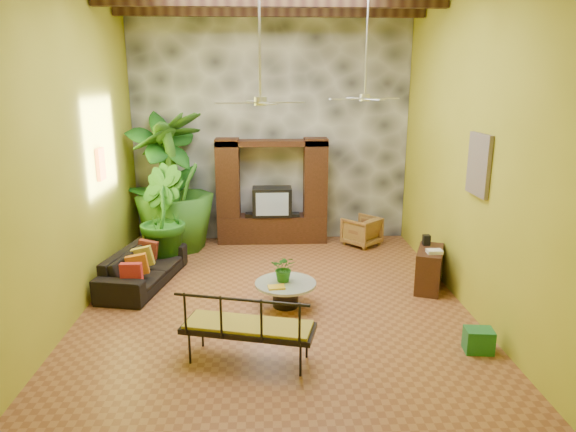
{
  "coord_description": "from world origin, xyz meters",
  "views": [
    {
      "loc": [
        -0.14,
        -7.85,
        3.47
      ],
      "look_at": [
        0.22,
        0.2,
        1.35
      ],
      "focal_mm": 32.0,
      "sensor_mm": 36.0,
      "label": 1
    }
  ],
  "objects_px": {
    "wicker_armchair": "(362,231)",
    "coffee_table": "(286,291)",
    "entertainment_center": "(272,199)",
    "green_bin": "(479,340)",
    "sofa": "(144,267)",
    "tall_plant_b": "(161,216)",
    "tall_plant_a": "(166,181)",
    "ceiling_fan_front": "(260,86)",
    "tall_plant_c": "(174,182)",
    "side_console": "(429,269)",
    "ceiling_fan_back": "(365,86)",
    "iron_bench": "(248,325)"
  },
  "relations": [
    {
      "from": "wicker_armchair",
      "to": "coffee_table",
      "type": "relative_size",
      "value": 0.71
    },
    {
      "from": "entertainment_center",
      "to": "green_bin",
      "type": "height_order",
      "value": "entertainment_center"
    },
    {
      "from": "sofa",
      "to": "coffee_table",
      "type": "height_order",
      "value": "sofa"
    },
    {
      "from": "tall_plant_b",
      "to": "tall_plant_a",
      "type": "bearing_deg",
      "value": 94.13
    },
    {
      "from": "tall_plant_a",
      "to": "coffee_table",
      "type": "distance_m",
      "value": 4.13
    },
    {
      "from": "ceiling_fan_front",
      "to": "tall_plant_c",
      "type": "bearing_deg",
      "value": 120.55
    },
    {
      "from": "side_console",
      "to": "ceiling_fan_back",
      "type": "bearing_deg",
      "value": 161.02
    },
    {
      "from": "ceiling_fan_front",
      "to": "tall_plant_b",
      "type": "bearing_deg",
      "value": 132.42
    },
    {
      "from": "ceiling_fan_front",
      "to": "entertainment_center",
      "type": "bearing_deg",
      "value": 86.76
    },
    {
      "from": "entertainment_center",
      "to": "tall_plant_c",
      "type": "xyz_separation_m",
      "value": [
        -2.05,
        -0.41,
        0.48
      ]
    },
    {
      "from": "tall_plant_c",
      "to": "side_console",
      "type": "relative_size",
      "value": 3.27
    },
    {
      "from": "tall_plant_a",
      "to": "ceiling_fan_front",
      "type": "bearing_deg",
      "value": -58.04
    },
    {
      "from": "tall_plant_c",
      "to": "iron_bench",
      "type": "xyz_separation_m",
      "value": [
        1.67,
        -4.73,
        -0.92
      ]
    },
    {
      "from": "entertainment_center",
      "to": "wicker_armchair",
      "type": "relative_size",
      "value": 3.46
    },
    {
      "from": "wicker_armchair",
      "to": "coffee_table",
      "type": "distance_m",
      "value": 3.57
    },
    {
      "from": "wicker_armchair",
      "to": "coffee_table",
      "type": "xyz_separation_m",
      "value": [
        -1.79,
        -3.09,
        -0.06
      ]
    },
    {
      "from": "iron_bench",
      "to": "tall_plant_a",
      "type": "bearing_deg",
      "value": 125.26
    },
    {
      "from": "ceiling_fan_front",
      "to": "sofa",
      "type": "xyz_separation_m",
      "value": [
        -2.1,
        1.14,
        -3.09
      ]
    },
    {
      "from": "wicker_armchair",
      "to": "entertainment_center",
      "type": "bearing_deg",
      "value": -52.22
    },
    {
      "from": "sofa",
      "to": "tall_plant_c",
      "type": "relative_size",
      "value": 0.74
    },
    {
      "from": "ceiling_fan_front",
      "to": "coffee_table",
      "type": "xyz_separation_m",
      "value": [
        0.36,
        0.1,
        -3.15
      ]
    },
    {
      "from": "tall_plant_b",
      "to": "coffee_table",
      "type": "relative_size",
      "value": 2.0
    },
    {
      "from": "side_console",
      "to": "tall_plant_c",
      "type": "bearing_deg",
      "value": 174.19
    },
    {
      "from": "wicker_armchair",
      "to": "tall_plant_c",
      "type": "xyz_separation_m",
      "value": [
        -3.99,
        -0.06,
        1.13
      ]
    },
    {
      "from": "green_bin",
      "to": "sofa",
      "type": "bearing_deg",
      "value": 152.43
    },
    {
      "from": "tall_plant_c",
      "to": "sofa",
      "type": "bearing_deg",
      "value": -97.31
    },
    {
      "from": "ceiling_fan_back",
      "to": "wicker_armchair",
      "type": "height_order",
      "value": "ceiling_fan_back"
    },
    {
      "from": "side_console",
      "to": "green_bin",
      "type": "relative_size",
      "value": 2.44
    },
    {
      "from": "tall_plant_b",
      "to": "side_console",
      "type": "relative_size",
      "value": 2.19
    },
    {
      "from": "ceiling_fan_front",
      "to": "wicker_armchair",
      "type": "relative_size",
      "value": 2.68
    },
    {
      "from": "ceiling_fan_back",
      "to": "side_console",
      "type": "height_order",
      "value": "ceiling_fan_back"
    },
    {
      "from": "sofa",
      "to": "tall_plant_c",
      "type": "distance_m",
      "value": 2.3
    },
    {
      "from": "wicker_armchair",
      "to": "iron_bench",
      "type": "bearing_deg",
      "value": 22.07
    },
    {
      "from": "tall_plant_c",
      "to": "tall_plant_a",
      "type": "bearing_deg",
      "value": 145.72
    },
    {
      "from": "iron_bench",
      "to": "side_console",
      "type": "height_order",
      "value": "iron_bench"
    },
    {
      "from": "sofa",
      "to": "tall_plant_a",
      "type": "relative_size",
      "value": 0.75
    },
    {
      "from": "ceiling_fan_front",
      "to": "coffee_table",
      "type": "relative_size",
      "value": 1.91
    },
    {
      "from": "tall_plant_a",
      "to": "tall_plant_b",
      "type": "bearing_deg",
      "value": -85.87
    },
    {
      "from": "ceiling_fan_back",
      "to": "green_bin",
      "type": "relative_size",
      "value": 5.13
    },
    {
      "from": "wicker_armchair",
      "to": "coffee_table",
      "type": "bearing_deg",
      "value": 17.87
    },
    {
      "from": "ceiling_fan_back",
      "to": "wicker_armchair",
      "type": "distance_m",
      "value": 3.49
    },
    {
      "from": "ceiling_fan_front",
      "to": "iron_bench",
      "type": "relative_size",
      "value": 1.06
    },
    {
      "from": "ceiling_fan_front",
      "to": "tall_plant_a",
      "type": "xyz_separation_m",
      "value": [
        -2.03,
        3.25,
        -1.97
      ]
    },
    {
      "from": "iron_bench",
      "to": "green_bin",
      "type": "relative_size",
      "value": 4.85
    },
    {
      "from": "ceiling_fan_back",
      "to": "iron_bench",
      "type": "height_order",
      "value": "ceiling_fan_back"
    },
    {
      "from": "tall_plant_c",
      "to": "green_bin",
      "type": "height_order",
      "value": "tall_plant_c"
    },
    {
      "from": "ceiling_fan_front",
      "to": "side_console",
      "type": "bearing_deg",
      "value": 13.88
    },
    {
      "from": "tall_plant_a",
      "to": "side_console",
      "type": "relative_size",
      "value": 3.24
    },
    {
      "from": "entertainment_center",
      "to": "side_console",
      "type": "height_order",
      "value": "entertainment_center"
    },
    {
      "from": "entertainment_center",
      "to": "tall_plant_b",
      "type": "bearing_deg",
      "value": -146.83
    }
  ]
}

